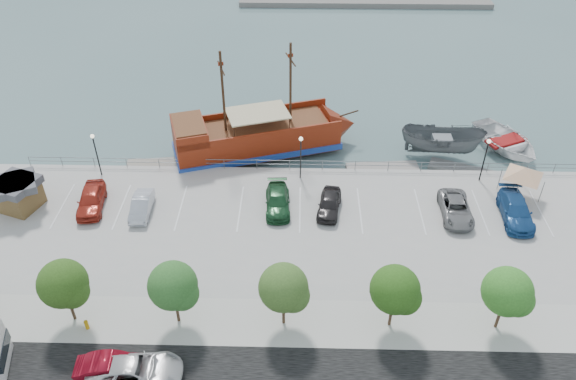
{
  "coord_description": "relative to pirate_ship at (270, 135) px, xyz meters",
  "views": [
    {
      "loc": [
        -0.12,
        -34.36,
        29.62
      ],
      "look_at": [
        -1.0,
        2.0,
        2.0
      ],
      "focal_mm": 35.0,
      "sensor_mm": 36.0,
      "label": 1
    }
  ],
  "objects": [
    {
      "name": "lamp_post_right",
      "position": [
        19.01,
        -5.64,
        2.0
      ],
      "size": [
        0.36,
        0.36,
        4.28
      ],
      "color": "black",
      "rests_on": "land_slab"
    },
    {
      "name": "patrol_boat",
      "position": [
        16.59,
        -0.43,
        -0.42
      ],
      "size": [
        8.24,
        4.15,
        3.05
      ],
      "primitive_type": "imported",
      "rotation": [
        0.0,
        0.0,
        1.42
      ],
      "color": "#585D60",
      "rests_on": "ground"
    },
    {
      "name": "dock_east",
      "position": [
        18.29,
        -2.94,
        -1.76
      ],
      "size": [
        6.42,
        4.0,
        0.35
      ],
      "primitive_type": "cube",
      "rotation": [
        0.0,
        0.0,
        -0.39
      ],
      "color": "slate",
      "rests_on": "ground"
    },
    {
      "name": "lamp_post_mid",
      "position": [
        3.01,
        -5.64,
        2.0
      ],
      "size": [
        0.36,
        0.36,
        4.28
      ],
      "color": "black",
      "rests_on": "land_slab"
    },
    {
      "name": "speedboat",
      "position": [
        23.25,
        0.95,
        -1.12
      ],
      "size": [
        8.54,
        9.63,
        1.65
      ],
      "primitive_type": "imported",
      "rotation": [
        0.0,
        0.0,
        0.44
      ],
      "color": "white",
      "rests_on": "ground"
    },
    {
      "name": "street_van",
      "position": [
        -6.71,
        -26.67,
        -0.15
      ],
      "size": [
        5.79,
        2.91,
        1.57
      ],
      "primitive_type": "imported",
      "rotation": [
        0.0,
        0.0,
        1.62
      ],
      "color": "#B8B8B8",
      "rests_on": "street"
    },
    {
      "name": "canopy_tent",
      "position": [
        21.76,
        -7.77,
        1.95
      ],
      "size": [
        4.9,
        4.9,
        3.32
      ],
      "rotation": [
        0.0,
        0.0,
        0.27
      ],
      "color": "slate",
      "rests_on": "land_slab"
    },
    {
      "name": "sidewalk",
      "position": [
        3.01,
        -22.14,
        -0.93
      ],
      "size": [
        100.0,
        4.0,
        0.05
      ],
      "primitive_type": "cube",
      "color": "#B7B6AD",
      "rests_on": "land_slab"
    },
    {
      "name": "tree_e",
      "position": [
        9.16,
        -22.22,
        2.36
      ],
      "size": [
        3.3,
        3.2,
        5.0
      ],
      "color": "#473321",
      "rests_on": "sidewalk"
    },
    {
      "name": "tree_b",
      "position": [
        -11.84,
        -22.22,
        2.36
      ],
      "size": [
        3.3,
        3.2,
        5.0
      ],
      "color": "#473321",
      "rests_on": "sidewalk"
    },
    {
      "name": "tree_f",
      "position": [
        16.16,
        -22.22,
        2.36
      ],
      "size": [
        3.3,
        3.2,
        5.0
      ],
      "color": "#473321",
      "rests_on": "sidewalk"
    },
    {
      "name": "parked_car_d",
      "position": [
        1.15,
        -10.0,
        -0.23
      ],
      "size": [
        2.25,
        5.01,
        1.42
      ],
      "primitive_type": "imported",
      "rotation": [
        0.0,
        0.0,
        0.05
      ],
      "color": "#1B4B28",
      "rests_on": "land_slab"
    },
    {
      "name": "shed",
      "position": [
        -20.32,
        -10.35,
        0.48
      ],
      "size": [
        4.13,
        4.13,
        2.66
      ],
      "rotation": [
        0.0,
        0.0,
        -0.34
      ],
      "color": "brown",
      "rests_on": "land_slab"
    },
    {
      "name": "far_shore",
      "position": [
        13.01,
        42.86,
        -1.54
      ],
      "size": [
        40.0,
        3.0,
        0.8
      ],
      "primitive_type": "cube",
      "color": "slate",
      "rests_on": "ground"
    },
    {
      "name": "tree_d",
      "position": [
        2.16,
        -22.22,
        2.36
      ],
      "size": [
        3.3,
        3.2,
        5.0
      ],
      "color": "#473321",
      "rests_on": "sidewalk"
    },
    {
      "name": "dock_west",
      "position": [
        -9.56,
        -2.94,
        -1.72
      ],
      "size": [
        8.02,
        3.11,
        0.45
      ],
      "primitive_type": "cube",
      "rotation": [
        0.0,
        0.0,
        0.11
      ],
      "color": "gray",
      "rests_on": "ground"
    },
    {
      "name": "parked_car_e",
      "position": [
        5.43,
        -10.26,
        -0.2
      ],
      "size": [
        2.41,
        4.54,
        1.47
      ],
      "primitive_type": "imported",
      "rotation": [
        0.0,
        0.0,
        -0.16
      ],
      "color": "black",
      "rests_on": "land_slab"
    },
    {
      "name": "ground",
      "position": [
        3.01,
        -12.14,
        -1.94
      ],
      "size": [
        160.0,
        160.0,
        0.0
      ],
      "primitive_type": "plane",
      "color": "#4A6969"
    },
    {
      "name": "seawall_railing",
      "position": [
        3.01,
        -4.34,
        -0.41
      ],
      "size": [
        50.0,
        0.06,
        1.0
      ],
      "color": "slate",
      "rests_on": "land_slab"
    },
    {
      "name": "dock_mid",
      "position": [
        10.78,
        -2.94,
        -1.75
      ],
      "size": [
        6.94,
        2.5,
        0.39
      ],
      "primitive_type": "cube",
      "rotation": [
        0.0,
        0.0,
        0.08
      ],
      "color": "gray",
      "rests_on": "ground"
    },
    {
      "name": "parked_car_a",
      "position": [
        -14.37,
        -10.29,
        -0.1
      ],
      "size": [
        2.61,
        5.13,
        1.67
      ],
      "primitive_type": "imported",
      "rotation": [
        0.0,
        0.0,
        0.13
      ],
      "color": "#A62A1B",
      "rests_on": "land_slab"
    },
    {
      "name": "parked_car_b",
      "position": [
        -10.04,
        -10.85,
        -0.26
      ],
      "size": [
        1.57,
        4.19,
        1.37
      ],
      "primitive_type": "imported",
      "rotation": [
        0.0,
        0.0,
        0.03
      ],
      "color": "silver",
      "rests_on": "land_slab"
    },
    {
      "name": "parked_car_g",
      "position": [
        15.76,
        -10.65,
        -0.24
      ],
      "size": [
        2.47,
        5.13,
        1.41
      ],
      "primitive_type": "imported",
      "rotation": [
        0.0,
        0.0,
        -0.03
      ],
      "color": "gray",
      "rests_on": "land_slab"
    },
    {
      "name": "parked_car_h",
      "position": [
        20.53,
        -10.87,
        -0.15
      ],
      "size": [
        2.54,
        5.59,
        1.59
      ],
      "primitive_type": "imported",
      "rotation": [
        0.0,
        0.0,
        -0.06
      ],
      "color": "#1D4B88",
      "rests_on": "land_slab"
    },
    {
      "name": "fire_hydrant",
      "position": [
        -10.87,
        -22.94,
        -0.5
      ],
      "size": [
        0.28,
        0.28,
        0.8
      ],
      "rotation": [
        0.0,
        0.0,
        -0.15
      ],
      "color": "#C58E0A",
      "rests_on": "sidewalk"
    },
    {
      "name": "tree_c",
      "position": [
        -4.84,
        -22.22,
        2.36
      ],
      "size": [
        3.3,
        3.2,
        5.0
      ],
      "color": "#473321",
      "rests_on": "sidewalk"
    },
    {
      "name": "street_sedan",
      "position": [
        -8.13,
        -26.38,
        -0.2
      ],
      "size": [
        4.61,
        1.96,
        1.48
      ],
      "primitive_type": "imported",
      "rotation": [
        0.0,
        0.0,
        1.66
      ],
      "color": "maroon",
      "rests_on": "street"
    },
    {
      "name": "lamp_post_left",
      "position": [
        -14.99,
        -5.64,
        2.0
      ],
      "size": [
        0.36,
        0.36,
        4.28
      ],
      "color": "black",
      "rests_on": "land_slab"
    },
    {
      "name": "pirate_ship",
      "position": [
        0.0,
        0.0,
        0.0
      ],
      "size": [
        18.7,
        10.21,
        11.59
      ],
      "rotation": [
        0.0,
        0.0,
        0.31
      ],
      "color": "maroon",
      "rests_on": "ground"
    }
  ]
}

